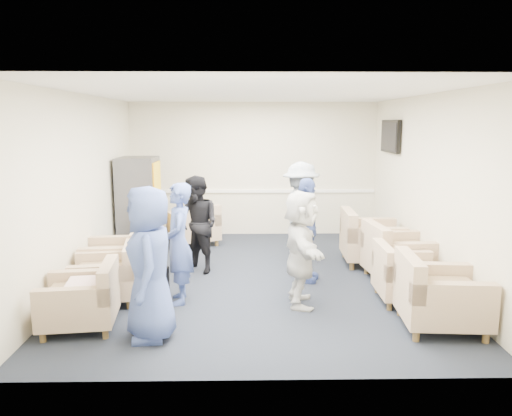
{
  "coord_description": "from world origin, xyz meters",
  "views": [
    {
      "loc": [
        -0.14,
        -7.17,
        2.29
      ],
      "look_at": [
        -0.0,
        0.2,
        1.03
      ],
      "focal_mm": 35.0,
      "sensor_mm": 36.0,
      "label": 1
    }
  ],
  "objects_px": {
    "armchair_left_near": "(84,301)",
    "armchair_right_near": "(436,298)",
    "vending_machine": "(139,204)",
    "armchair_corner": "(194,228)",
    "person_back_right": "(301,212)",
    "person_mid_right": "(306,230)",
    "person_front_right": "(301,248)",
    "armchair_left_mid": "(109,277)",
    "armchair_right_far": "(368,241)",
    "person_front_left": "(150,264)",
    "armchair_left_far": "(119,260)",
    "armchair_right_midnear": "(404,277)",
    "armchair_right_midfar": "(396,257)",
    "person_mid_left": "(179,243)",
    "person_back_left": "(198,225)"
  },
  "relations": [
    {
      "from": "armchair_left_near",
      "to": "armchair_right_near",
      "type": "height_order",
      "value": "armchair_right_near"
    },
    {
      "from": "vending_machine",
      "to": "armchair_corner",
      "type": "bearing_deg",
      "value": 17.07
    },
    {
      "from": "armchair_corner",
      "to": "person_back_right",
      "type": "distance_m",
      "value": 2.28
    },
    {
      "from": "person_mid_right",
      "to": "person_front_right",
      "type": "xyz_separation_m",
      "value": [
        -0.17,
        -0.97,
        -0.02
      ]
    },
    {
      "from": "armchair_left_mid",
      "to": "person_front_right",
      "type": "xyz_separation_m",
      "value": [
        2.47,
        -0.17,
        0.42
      ]
    },
    {
      "from": "armchair_right_far",
      "to": "person_front_left",
      "type": "relative_size",
      "value": 0.59
    },
    {
      "from": "armchair_left_near",
      "to": "armchair_right_near",
      "type": "xyz_separation_m",
      "value": [
        3.95,
        -0.08,
        0.04
      ]
    },
    {
      "from": "armchair_left_near",
      "to": "armchair_left_far",
      "type": "height_order",
      "value": "armchair_left_far"
    },
    {
      "from": "armchair_left_far",
      "to": "armchair_right_midnear",
      "type": "distance_m",
      "value": 3.98
    },
    {
      "from": "armchair_right_near",
      "to": "armchair_right_midfar",
      "type": "relative_size",
      "value": 0.97
    },
    {
      "from": "armchair_right_near",
      "to": "person_mid_left",
      "type": "height_order",
      "value": "person_mid_left"
    },
    {
      "from": "armchair_right_near",
      "to": "person_front_left",
      "type": "relative_size",
      "value": 0.58
    },
    {
      "from": "armchair_corner",
      "to": "armchair_right_far",
      "type": "bearing_deg",
      "value": 130.75
    },
    {
      "from": "armchair_corner",
      "to": "person_mid_left",
      "type": "distance_m",
      "value": 3.09
    },
    {
      "from": "vending_machine",
      "to": "person_front_left",
      "type": "distance_m",
      "value": 3.97
    },
    {
      "from": "armchair_corner",
      "to": "person_mid_right",
      "type": "relative_size",
      "value": 0.73
    },
    {
      "from": "armchair_right_near",
      "to": "vending_machine",
      "type": "distance_m",
      "value": 5.5
    },
    {
      "from": "armchair_right_near",
      "to": "vending_machine",
      "type": "relative_size",
      "value": 0.57
    },
    {
      "from": "armchair_right_far",
      "to": "armchair_corner",
      "type": "height_order",
      "value": "armchair_right_far"
    },
    {
      "from": "armchair_left_near",
      "to": "vending_machine",
      "type": "bearing_deg",
      "value": 175.04
    },
    {
      "from": "armchair_right_near",
      "to": "person_back_left",
      "type": "relative_size",
      "value": 0.64
    },
    {
      "from": "armchair_right_near",
      "to": "person_mid_right",
      "type": "xyz_separation_m",
      "value": [
        -1.27,
        1.73,
        0.4
      ]
    },
    {
      "from": "armchair_left_mid",
      "to": "armchair_right_near",
      "type": "height_order",
      "value": "armchair_right_near"
    },
    {
      "from": "person_back_left",
      "to": "armchair_right_near",
      "type": "bearing_deg",
      "value": 5.16
    },
    {
      "from": "armchair_left_far",
      "to": "armchair_right_midnear",
      "type": "xyz_separation_m",
      "value": [
        3.89,
        -0.84,
        -0.02
      ]
    },
    {
      "from": "armchair_left_mid",
      "to": "armchair_right_near",
      "type": "xyz_separation_m",
      "value": [
        3.91,
        -0.94,
        0.04
      ]
    },
    {
      "from": "armchair_left_near",
      "to": "vending_machine",
      "type": "relative_size",
      "value": 0.53
    },
    {
      "from": "armchair_left_mid",
      "to": "person_front_left",
      "type": "xyz_separation_m",
      "value": [
        0.76,
        -1.13,
        0.51
      ]
    },
    {
      "from": "armchair_left_near",
      "to": "vending_machine",
      "type": "distance_m",
      "value": 3.63
    },
    {
      "from": "armchair_right_near",
      "to": "vending_machine",
      "type": "height_order",
      "value": "vending_machine"
    },
    {
      "from": "armchair_left_mid",
      "to": "armchair_left_far",
      "type": "distance_m",
      "value": 0.77
    },
    {
      "from": "armchair_right_far",
      "to": "vending_machine",
      "type": "height_order",
      "value": "vending_machine"
    },
    {
      "from": "vending_machine",
      "to": "person_mid_right",
      "type": "distance_m",
      "value": 3.41
    },
    {
      "from": "armchair_left_near",
      "to": "armchair_corner",
      "type": "xyz_separation_m",
      "value": [
        0.83,
        3.88,
        0.01
      ]
    },
    {
      "from": "vending_machine",
      "to": "armchair_left_mid",
      "type": "bearing_deg",
      "value": -86.53
    },
    {
      "from": "armchair_right_far",
      "to": "armchair_right_near",
      "type": "bearing_deg",
      "value": -174.45
    },
    {
      "from": "person_back_right",
      "to": "person_mid_right",
      "type": "relative_size",
      "value": 1.1
    },
    {
      "from": "armchair_right_midnear",
      "to": "person_back_left",
      "type": "bearing_deg",
      "value": 65.87
    },
    {
      "from": "person_front_left",
      "to": "person_mid_left",
      "type": "relative_size",
      "value": 1.06
    },
    {
      "from": "armchair_corner",
      "to": "person_back_left",
      "type": "height_order",
      "value": "person_back_left"
    },
    {
      "from": "armchair_right_far",
      "to": "armchair_corner",
      "type": "relative_size",
      "value": 0.89
    },
    {
      "from": "person_front_left",
      "to": "armchair_right_near",
      "type": "bearing_deg",
      "value": 84.19
    },
    {
      "from": "armchair_right_near",
      "to": "person_mid_right",
      "type": "distance_m",
      "value": 2.18
    },
    {
      "from": "armchair_right_far",
      "to": "vending_machine",
      "type": "bearing_deg",
      "value": 77.96
    },
    {
      "from": "armchair_left_far",
      "to": "vending_machine",
      "type": "distance_m",
      "value": 2.03
    },
    {
      "from": "armchair_right_near",
      "to": "armchair_right_midnear",
      "type": "relative_size",
      "value": 1.17
    },
    {
      "from": "person_back_right",
      "to": "person_mid_right",
      "type": "xyz_separation_m",
      "value": [
        -0.04,
        -1.04,
        -0.07
      ]
    },
    {
      "from": "person_front_left",
      "to": "person_mid_right",
      "type": "xyz_separation_m",
      "value": [
        1.88,
        1.93,
        -0.07
      ]
    },
    {
      "from": "armchair_left_mid",
      "to": "armchair_right_midfar",
      "type": "distance_m",
      "value": 4.04
    },
    {
      "from": "person_front_right",
      "to": "armchair_right_midfar",
      "type": "bearing_deg",
      "value": -55.74
    }
  ]
}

